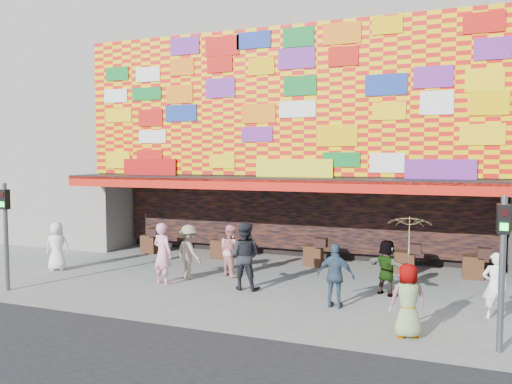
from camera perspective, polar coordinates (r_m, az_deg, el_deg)
ground at (r=13.43m, az=-2.67°, el=-12.05°), size 90.00×90.00×0.00m
shop_building at (r=20.71m, az=6.46°, el=8.19°), size 15.20×9.40×10.00m
neighbor_left at (r=26.99m, az=-21.78°, el=8.58°), size 11.00×8.00×12.00m
signal_left at (r=15.47m, az=-26.70°, el=-3.30°), size 0.22×0.20×3.00m
signal_right at (r=10.53m, az=26.35°, el=-6.53°), size 0.22×0.20×3.00m
ped_a at (r=17.69m, az=-21.78°, el=-5.77°), size 0.91×0.76×1.59m
ped_b at (r=14.93m, az=-10.63°, el=-6.91°), size 0.74×0.58×1.80m
ped_c at (r=14.10m, az=-1.33°, el=-7.29°), size 0.95×0.75×1.90m
ped_d at (r=15.47m, az=-7.65°, el=-6.79°), size 1.23×1.04×1.65m
ped_e at (r=12.59m, az=9.09°, el=-9.43°), size 0.96×0.46×1.60m
ped_f at (r=14.01m, az=14.72°, el=-8.33°), size 1.42×1.10×1.50m
ped_g at (r=10.95m, az=16.97°, el=-11.77°), size 0.88×0.73×1.54m
ped_h at (r=12.86m, az=25.65°, el=-9.62°), size 0.62×0.46×1.54m
ped_i at (r=15.71m, az=-2.91°, el=-6.67°), size 0.98×0.93×1.61m
parasol at (r=10.66m, az=17.12°, el=-4.83°), size 1.02×1.03×1.77m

